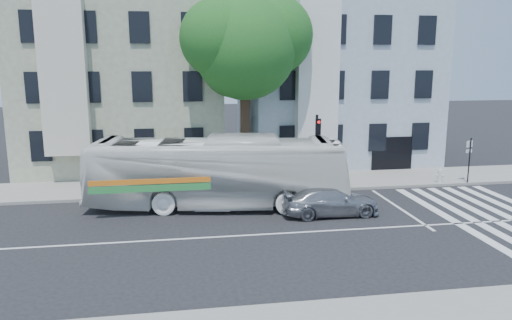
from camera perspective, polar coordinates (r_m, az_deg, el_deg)
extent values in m
plane|color=black|center=(20.31, 2.20, -8.43)|extent=(120.00, 120.00, 0.00)
cube|color=gray|center=(27.83, -1.06, -2.76)|extent=(80.00, 4.00, 0.15)
cube|color=gray|center=(33.89, -14.78, 8.69)|extent=(12.00, 10.00, 11.00)
cube|color=#99A9B6|center=(35.44, 8.66, 9.04)|extent=(12.00, 10.00, 11.00)
cylinder|color=#2D2116|center=(27.81, -1.23, 2.54)|extent=(0.56, 0.56, 5.20)
sphere|color=#154117|center=(27.49, -1.27, 12.68)|extent=(5.60, 5.60, 5.60)
sphere|color=#154117|center=(28.17, 1.93, 14.08)|extent=(4.40, 4.40, 4.40)
sphere|color=#154117|center=(27.05, -4.21, 13.74)|extent=(4.20, 4.20, 4.20)
sphere|color=#154117|center=(28.80, -1.02, 16.01)|extent=(3.80, 3.80, 3.80)
sphere|color=#154117|center=(28.00, -2.67, 10.61)|extent=(3.40, 3.40, 3.40)
imported|color=white|center=(23.50, -4.44, -1.40)|extent=(4.62, 12.45, 3.39)
imported|color=#A4A5AB|center=(22.76, 8.48, -4.65)|extent=(1.82, 4.44, 1.29)
cylinder|color=black|center=(26.24, 6.88, 0.70)|extent=(0.14, 0.14, 4.10)
cube|color=black|center=(25.77, 7.11, 3.80)|extent=(0.31, 0.26, 0.83)
sphere|color=red|center=(25.62, 7.20, 4.30)|extent=(0.16, 0.16, 0.16)
cylinder|color=white|center=(26.02, 7.00, 1.70)|extent=(0.43, 0.11, 0.43)
cylinder|color=silver|center=(29.58, 20.24, -1.83)|extent=(0.26, 0.26, 0.64)
sphere|color=silver|center=(29.51, 20.29, -1.17)|extent=(0.24, 0.24, 0.24)
cylinder|color=silver|center=(29.57, 20.25, -1.67)|extent=(0.45, 0.32, 0.15)
cylinder|color=black|center=(30.04, 23.19, -0.04)|extent=(0.07, 0.07, 2.51)
cube|color=white|center=(29.97, 23.23, 1.70)|extent=(0.44, 0.19, 0.35)
cube|color=white|center=(30.04, 23.17, 0.94)|extent=(0.44, 0.19, 0.18)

